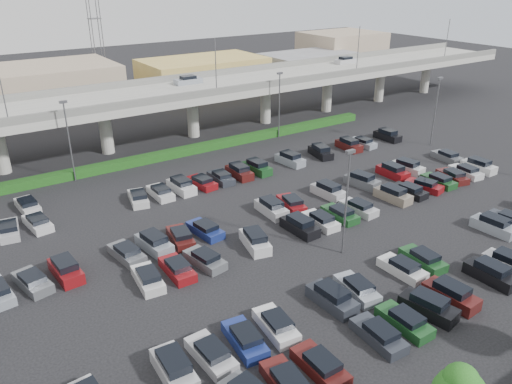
% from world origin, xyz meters
% --- Properties ---
extents(ground, '(280.00, 280.00, 0.00)m').
position_xyz_m(ground, '(0.00, 0.00, 0.00)').
color(ground, black).
extents(overpass, '(150.00, 13.00, 15.80)m').
position_xyz_m(overpass, '(-0.25, 32.00, 6.97)').
color(overpass, gray).
rests_on(overpass, ground).
extents(hedge, '(66.00, 1.60, 1.10)m').
position_xyz_m(hedge, '(0.00, 25.00, 0.55)').
color(hedge, '#173B11').
rests_on(hedge, ground).
extents(parked_cars, '(62.94, 41.61, 1.67)m').
position_xyz_m(parked_cars, '(-0.32, -3.92, 0.63)').
color(parked_cars, '#282C34').
rests_on(parked_cars, ground).
extents(light_poles, '(66.90, 48.38, 10.30)m').
position_xyz_m(light_poles, '(-4.13, 2.00, 6.24)').
color(light_poles, '#535359').
rests_on(light_poles, ground).
extents(distant_buildings, '(138.00, 24.00, 9.00)m').
position_xyz_m(distant_buildings, '(12.38, 61.81, 3.74)').
color(distant_buildings, slate).
rests_on(distant_buildings, ground).
extents(comm_tower, '(2.40, 2.40, 30.00)m').
position_xyz_m(comm_tower, '(4.00, 74.00, 15.61)').
color(comm_tower, '#535359').
rests_on(comm_tower, ground).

